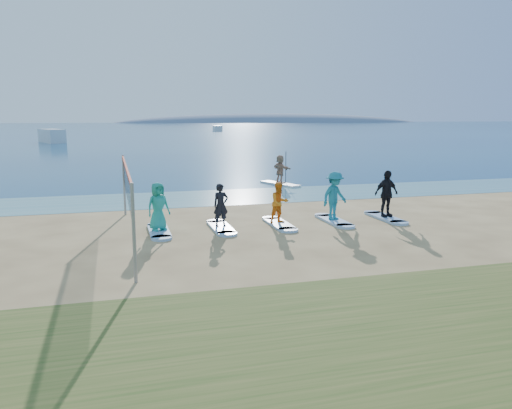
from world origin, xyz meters
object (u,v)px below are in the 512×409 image
object	(u,v)px
student_1	(221,205)
boat_offshore_a	(52,143)
surfboard_4	(385,218)
paddleboard	(280,184)
student_2	(279,203)
student_0	(158,206)
paddleboarder	(280,169)
boat_offshore_b	(218,131)
surfboard_3	(334,221)
surfboard_1	(221,227)
student_3	(335,196)
surfboard_0	(159,231)
student_4	(386,194)
volleyball_net	(127,183)
surfboard_2	(279,224)

from	to	relation	value
student_1	boat_offshore_a	bearing A→B (deg)	91.51
student_1	surfboard_4	bearing A→B (deg)	-9.74
paddleboard	boat_offshore_a	xyz separation A→B (m)	(-18.98, 55.64, -0.06)
student_2	student_0	bearing A→B (deg)	166.97
paddleboarder	student_0	distance (m)	13.34
boat_offshore_b	student_0	xyz separation A→B (m)	(-25.23, -116.36, 0.94)
surfboard_3	surfboard_4	xyz separation A→B (m)	(2.25, 0.00, 0.00)
surfboard_1	surfboard_4	bearing A→B (deg)	0.00
boat_offshore_b	student_3	xyz separation A→B (m)	(-18.49, -116.36, 1.03)
boat_offshore_b	surfboard_4	xyz separation A→B (m)	(-16.24, -116.36, 0.04)
boat_offshore_a	surfboard_0	size ratio (longest dim) A/B	3.15
student_2	surfboard_4	bearing A→B (deg)	-13.03
student_2	student_4	bearing A→B (deg)	-13.03
student_3	surfboard_1	bearing A→B (deg)	156.47
boat_offshore_a	student_2	distance (m)	68.06
surfboard_0	student_1	size ratio (longest dim) A/B	1.40
paddleboard	surfboard_1	distance (m)	12.12
student_0	surfboard_4	distance (m)	9.03
surfboard_3	paddleboarder	bearing A→B (deg)	82.99
volleyball_net	surfboard_0	distance (m)	2.29
paddleboarder	surfboard_0	distance (m)	13.38
boat_offshore_a	boat_offshore_b	size ratio (longest dim) A/B	1.23
paddleboard	boat_offshore_a	size ratio (longest dim) A/B	0.43
volleyball_net	boat_offshore_a	xyz separation A→B (m)	(-9.88, 67.11, -1.90)
surfboard_4	volleyball_net	bearing A→B (deg)	-175.29
student_0	surfboard_2	size ratio (longest dim) A/B	0.77
boat_offshore_b	surfboard_2	world-z (taller)	boat_offshore_b
surfboard_2	student_4	distance (m)	4.60
paddleboard	student_3	distance (m)	10.77
paddleboard	student_4	bearing A→B (deg)	-106.46
boat_offshore_a	student_0	world-z (taller)	student_0
surfboard_2	boat_offshore_a	bearing A→B (deg)	103.10
boat_offshore_a	student_3	size ratio (longest dim) A/B	3.68
volleyball_net	student_3	xyz separation A→B (m)	(7.79, 0.83, -0.87)
volleyball_net	surfboard_1	xyz separation A→B (m)	(3.29, 0.83, -1.86)
surfboard_3	surfboard_1	bearing A→B (deg)	180.00
surfboard_2	volleyball_net	bearing A→B (deg)	-171.51
surfboard_1	surfboard_4	distance (m)	6.74
paddleboard	student_0	world-z (taller)	student_0
paddleboard	surfboard_4	bearing A→B (deg)	-106.46
student_1	student_4	world-z (taller)	student_4
student_0	student_3	xyz separation A→B (m)	(6.74, 0.00, 0.09)
paddleboard	surfboard_2	xyz separation A→B (m)	(-3.56, -10.64, -0.01)
surfboard_0	student_4	size ratio (longest dim) A/B	1.18
volleyball_net	paddleboarder	bearing A→B (deg)	51.58
paddleboarder	student_1	world-z (taller)	paddleboarder
student_0	surfboard_3	world-z (taller)	student_0
surfboard_1	student_2	bearing A→B (deg)	0.00
surfboard_2	surfboard_3	distance (m)	2.25
student_3	surfboard_4	world-z (taller)	student_3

